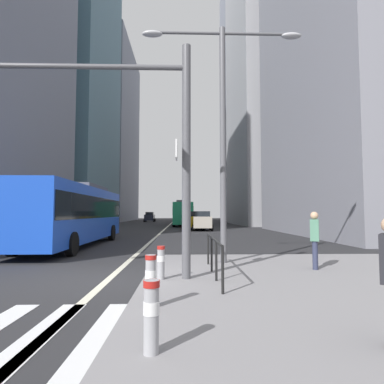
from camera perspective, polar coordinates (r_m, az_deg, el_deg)
The scene contains 20 objects.
ground_plane at distance 29.03m, azimuth -5.56°, elevation -7.17°, with size 160.00×160.00×0.00m, color #28282B.
median_island at distance 8.81m, azimuth 22.66°, elevation -14.58°, with size 9.00×10.00×0.15m, color gray.
lane_centre_line at distance 39.00m, azimuth -4.54°, elevation -6.27°, with size 0.20×80.00×0.01m, color beige.
office_tower_left_mid at distance 55.51m, azimuth -21.78°, elevation 20.47°, with size 13.71×18.95×48.49m, color slate.
office_tower_left_far at distance 78.85m, azimuth -14.95°, elevation 9.73°, with size 12.20×25.45×39.76m, color slate.
office_tower_right_mid at distance 56.96m, azimuth 14.66°, elevation 19.22°, with size 13.78×19.67×47.66m, color #9E9EA3.
office_tower_right_far at distance 78.96m, azimuth 9.85°, elevation 15.98°, with size 10.97×18.21×56.52m, color slate.
city_bus_blue_oncoming at distance 18.49m, azimuth -19.92°, elevation -3.29°, with size 2.75×12.10×3.40m.
city_bus_red_receding at distance 44.74m, azimuth -1.39°, elevation -3.60°, with size 2.93×11.49×3.40m.
city_bus_red_distant at distance 62.82m, azimuth -1.50°, elevation -3.62°, with size 2.80×10.62×3.40m.
car_oncoming_mid at distance 65.56m, azimuth -7.41°, elevation -4.33°, with size 2.05×4.05×1.94m.
car_receding_near at distance 35.25m, azimuth 0.34°, elevation -4.96°, with size 2.14×4.63×1.94m.
car_receding_far at distance 33.20m, azimuth 1.76°, elevation -5.03°, with size 2.11×4.48×1.94m.
traffic_signal_gantry at distance 8.78m, azimuth -15.03°, elevation 11.86°, with size 6.25×0.65×6.00m.
street_lamp_post at distance 11.42m, azimuth 5.40°, elevation 14.18°, with size 5.50×0.32×8.00m.
bollard_front at distance 4.09m, azimuth -7.14°, elevation -20.20°, with size 0.20×0.20×0.84m.
bollard_left at distance 5.88m, azimuth -7.26°, elevation -14.76°, with size 0.20×0.20×0.90m.
bollard_right at distance 8.26m, azimuth -5.46°, elevation -11.87°, with size 0.20×0.20×0.81m.
pedestrian_railing at distance 8.66m, azimuth 3.83°, elevation -9.78°, with size 0.06×3.88×0.98m.
pedestrian_walking at distance 10.26m, azimuth 20.69°, elevation -7.41°, with size 0.37×0.44×1.67m.
Camera 1 is at (1.99, -8.90, 1.79)m, focal length 30.47 mm.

